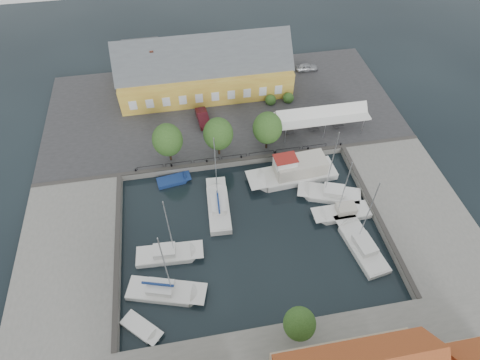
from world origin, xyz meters
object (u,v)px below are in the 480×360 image
at_px(west_boat_c, 168,255).
at_px(west_boat_d, 165,292).
at_px(center_sailboat, 219,207).
at_px(tent_canopy, 322,116).
at_px(trawler, 295,172).
at_px(warehouse, 201,71).
at_px(car_red, 203,118).
at_px(east_boat_c, 361,246).
at_px(launch_nw, 173,181).
at_px(east_boat_a, 331,195).
at_px(car_silver, 307,67).
at_px(launch_sw, 141,328).
at_px(east_boat_b, 342,213).

distance_m(west_boat_c, west_boat_d, 4.77).
bearing_deg(center_sailboat, tent_canopy, 33.88).
relative_size(center_sailboat, trawler, 0.96).
height_order(warehouse, car_red, warehouse).
distance_m(east_boat_c, west_boat_c, 23.50).
height_order(trawler, west_boat_d, west_boat_d).
distance_m(center_sailboat, west_boat_c, 9.18).
height_order(warehouse, center_sailboat, center_sailboat).
distance_m(west_boat_d, launch_nw, 16.74).
height_order(tent_canopy, west_boat_c, west_boat_c).
relative_size(trawler, west_boat_c, 1.18).
bearing_deg(east_boat_c, east_boat_a, 97.36).
relative_size(warehouse, east_boat_a, 2.38).
bearing_deg(trawler, east_boat_c, -68.66).
distance_m(tent_canopy, car_red, 18.30).
distance_m(warehouse, west_boat_d, 37.49).
height_order(tent_canopy, trawler, trawler).
xyz_separation_m(warehouse, car_silver, (19.20, 2.01, -2.76)).
bearing_deg(east_boat_c, launch_sw, -168.45).
height_order(warehouse, east_boat_c, east_boat_c).
distance_m(east_boat_c, west_boat_d, 24.04).
bearing_deg(east_boat_b, launch_nw, 155.66).
xyz_separation_m(warehouse, trawler, (10.54, -21.83, -3.41)).
bearing_deg(launch_sw, center_sailboat, 54.37).
bearing_deg(launch_nw, west_boat_d, -97.09).
xyz_separation_m(car_red, launch_nw, (-5.53, -10.85, -1.70)).
relative_size(east_boat_c, launch_nw, 2.38).
bearing_deg(launch_sw, east_boat_b, 22.15).
xyz_separation_m(car_silver, trawler, (-8.66, -23.84, -0.65)).
relative_size(trawler, east_boat_b, 1.22).
bearing_deg(car_red, center_sailboat, -95.82).
bearing_deg(west_boat_d, launch_sw, -126.02).
relative_size(warehouse, trawler, 2.20).
xyz_separation_m(warehouse, launch_sw, (-11.15, -39.94, -4.34)).
bearing_deg(warehouse, launch_sw, -105.59).
height_order(car_red, east_boat_c, east_boat_c).
height_order(warehouse, tent_canopy, warehouse).
bearing_deg(car_red, east_boat_b, -58.29).
bearing_deg(trawler, launch_sw, -140.14).
bearing_deg(car_silver, center_sailboat, 145.26).
bearing_deg(car_red, trawler, -54.62).
height_order(east_boat_a, west_boat_d, east_boat_a).
height_order(car_silver, east_boat_b, east_boat_b).
height_order(tent_canopy, car_silver, tent_canopy).
distance_m(center_sailboat, east_boat_a, 15.27).
height_order(trawler, east_boat_c, east_boat_c).
distance_m(center_sailboat, east_boat_b, 16.22).
distance_m(car_red, center_sailboat, 16.82).
xyz_separation_m(east_boat_c, launch_sw, (-26.64, -5.45, -0.17)).
relative_size(trawler, west_boat_d, 1.09).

